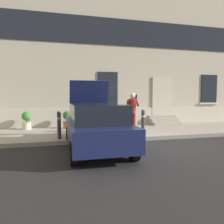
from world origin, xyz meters
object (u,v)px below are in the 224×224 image
(planter_cream, at_px, (27,120))
(hatchback_car_navy, at_px, (96,126))
(bollard_near_person, at_px, (143,121))
(planter_terracotta, at_px, (67,119))
(bollard_far_left, at_px, (59,124))
(planter_charcoal, at_px, (105,118))
(person_on_phone, at_px, (132,110))

(planter_cream, bearing_deg, hatchback_car_navy, -57.45)
(bollard_near_person, height_order, planter_terracotta, bollard_near_person)
(bollard_near_person, bearing_deg, planter_cream, 150.79)
(planter_cream, bearing_deg, bollard_far_left, -61.09)
(bollard_near_person, xyz_separation_m, planter_cream, (-4.85, 2.71, -0.11))
(bollard_near_person, bearing_deg, planter_charcoal, 111.99)
(bollard_near_person, distance_m, planter_charcoal, 2.75)
(bollard_far_left, relative_size, planter_terracotta, 1.22)
(hatchback_car_navy, xyz_separation_m, planter_charcoal, (1.18, 3.98, -0.19))
(hatchback_car_navy, relative_size, bollard_far_left, 3.89)
(bollard_far_left, distance_m, planter_charcoal, 3.45)
(person_on_phone, distance_m, planter_terracotta, 3.42)
(bollard_far_left, distance_m, person_on_phone, 3.13)
(hatchback_car_navy, distance_m, planter_cream, 4.92)
(bollard_near_person, xyz_separation_m, planter_terracotta, (-2.94, 2.64, -0.11))
(bollard_near_person, relative_size, person_on_phone, 0.60)
(bollard_far_left, xyz_separation_m, planter_cream, (-1.50, 2.71, -0.11))
(planter_charcoal, bearing_deg, planter_terracotta, 177.28)
(planter_cream, xyz_separation_m, planter_terracotta, (1.91, -0.08, 0.00))
(planter_cream, distance_m, planter_charcoal, 3.83)
(hatchback_car_navy, relative_size, planter_terracotta, 4.73)
(hatchback_car_navy, relative_size, bollard_near_person, 3.89)
(bollard_near_person, distance_m, planter_terracotta, 3.95)
(bollard_near_person, xyz_separation_m, planter_charcoal, (-1.03, 2.55, -0.11))
(person_on_phone, height_order, planter_terracotta, person_on_phone)
(bollard_far_left, relative_size, planter_cream, 1.22)
(hatchback_car_navy, bearing_deg, bollard_far_left, 128.70)
(bollard_near_person, height_order, planter_cream, bollard_near_person)
(bollard_near_person, distance_m, planter_cream, 5.56)
(hatchback_car_navy, bearing_deg, planter_charcoal, 73.47)
(hatchback_car_navy, height_order, bollard_near_person, hatchback_car_navy)
(hatchback_car_navy, xyz_separation_m, bollard_near_person, (2.21, 1.43, -0.09))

